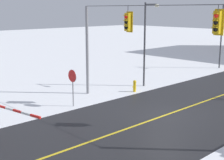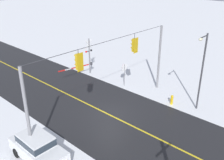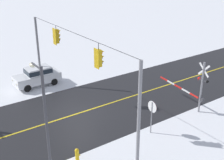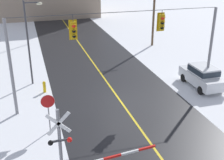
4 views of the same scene
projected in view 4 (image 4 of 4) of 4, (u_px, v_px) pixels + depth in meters
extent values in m
plane|color=white|center=(119.00, 100.00, 21.05)|extent=(160.00, 160.00, 0.00)
cube|color=black|center=(99.00, 71.00, 26.35)|extent=(9.00, 80.00, 0.01)
cube|color=gold|center=(99.00, 71.00, 26.35)|extent=(0.14, 72.00, 0.01)
cylinder|color=gray|center=(11.00, 69.00, 18.01)|extent=(0.20, 0.20, 6.20)
cylinder|color=gray|center=(210.00, 50.00, 21.69)|extent=(0.20, 0.20, 6.20)
cylinder|color=#38383D|center=(120.00, 12.00, 18.65)|extent=(14.00, 0.04, 0.04)
cylinder|color=#38383D|center=(73.00, 18.00, 17.93)|extent=(0.04, 0.04, 0.43)
cube|color=#C6990F|center=(73.00, 30.00, 18.22)|extent=(0.34, 0.28, 1.08)
cube|color=#C6990F|center=(73.00, 30.00, 18.37)|extent=(0.52, 0.03, 1.26)
sphere|color=red|center=(74.00, 26.00, 17.97)|extent=(0.24, 0.24, 0.24)
cube|color=#C6990F|center=(74.00, 25.00, 17.87)|extent=(0.26, 0.16, 0.03)
sphere|color=black|center=(74.00, 31.00, 18.09)|extent=(0.24, 0.24, 0.24)
cube|color=#C6990F|center=(74.00, 30.00, 18.00)|extent=(0.26, 0.16, 0.03)
sphere|color=black|center=(74.00, 36.00, 18.22)|extent=(0.24, 0.24, 0.24)
cube|color=#C6990F|center=(74.00, 35.00, 18.12)|extent=(0.26, 0.16, 0.03)
cylinder|color=#38383D|center=(162.00, 12.00, 19.46)|extent=(0.04, 0.04, 0.29)
cube|color=#C6990F|center=(161.00, 22.00, 19.73)|extent=(0.34, 0.28, 1.08)
cube|color=#C6990F|center=(160.00, 22.00, 19.87)|extent=(0.52, 0.03, 1.26)
sphere|color=red|center=(163.00, 18.00, 19.47)|extent=(0.24, 0.24, 0.24)
cube|color=#C6990F|center=(163.00, 17.00, 19.38)|extent=(0.26, 0.16, 0.03)
sphere|color=black|center=(162.00, 23.00, 19.60)|extent=(0.24, 0.24, 0.24)
cube|color=#C6990F|center=(163.00, 22.00, 19.50)|extent=(0.26, 0.16, 0.03)
sphere|color=black|center=(162.00, 28.00, 19.72)|extent=(0.24, 0.24, 0.24)
cube|color=#C6990F|center=(163.00, 27.00, 19.63)|extent=(0.26, 0.16, 0.03)
cylinder|color=gray|center=(49.00, 114.00, 16.86)|extent=(0.07, 0.07, 2.30)
cylinder|color=#B71414|center=(48.00, 101.00, 16.52)|extent=(0.76, 0.03, 0.76)
cylinder|color=white|center=(48.00, 101.00, 16.54)|extent=(0.80, 0.01, 0.80)
cylinder|color=gray|center=(61.00, 152.00, 12.16)|extent=(0.14, 0.14, 4.00)
cube|color=white|center=(58.00, 124.00, 11.57)|extent=(0.98, 0.04, 0.98)
cube|color=white|center=(58.00, 124.00, 11.57)|extent=(0.98, 0.04, 0.98)
cube|color=#38383D|center=(60.00, 141.00, 11.89)|extent=(0.80, 0.06, 0.08)
sphere|color=black|center=(50.00, 143.00, 11.74)|extent=(0.22, 0.22, 0.22)
sphere|color=red|center=(69.00, 140.00, 11.94)|extent=(0.22, 0.22, 0.22)
cube|color=red|center=(112.00, 157.00, 13.03)|extent=(0.83, 0.08, 0.17)
cube|color=white|center=(130.00, 152.00, 13.21)|extent=(0.83, 0.08, 0.17)
cube|color=red|center=(147.00, 148.00, 13.40)|extent=(0.83, 0.08, 0.17)
cube|color=white|center=(201.00, 78.00, 22.94)|extent=(1.78, 4.11, 0.80)
cube|color=white|center=(204.00, 70.00, 22.53)|extent=(1.50, 2.14, 0.64)
cube|color=#232D38|center=(204.00, 70.00, 22.53)|extent=(1.54, 2.22, 0.40)
sphere|color=#EFEACC|center=(182.00, 69.00, 24.59)|extent=(0.16, 0.16, 0.16)
sphere|color=#EFEACC|center=(194.00, 68.00, 24.90)|extent=(0.16, 0.16, 0.16)
cylinder|color=black|center=(184.00, 78.00, 24.00)|extent=(0.22, 0.64, 0.64)
cylinder|color=black|center=(201.00, 76.00, 24.43)|extent=(0.22, 0.64, 0.64)
cylinder|color=black|center=(201.00, 90.00, 21.76)|extent=(0.22, 0.64, 0.64)
cylinder|color=black|center=(220.00, 88.00, 22.18)|extent=(0.22, 0.64, 0.64)
cylinder|color=#38383D|center=(28.00, 44.00, 22.49)|extent=(0.14, 0.14, 6.50)
cylinder|color=#38383D|center=(31.00, 3.00, 21.43)|extent=(1.10, 0.09, 0.09)
ellipsoid|color=beige|center=(39.00, 4.00, 21.61)|extent=(0.44, 0.28, 0.22)
cylinder|color=#38383D|center=(25.00, 16.00, 33.00)|extent=(0.14, 0.14, 6.50)
cylinder|color=gold|center=(44.00, 88.00, 22.11)|extent=(0.22, 0.22, 0.70)
sphere|color=gold|center=(44.00, 83.00, 21.95)|extent=(0.24, 0.24, 0.24)
cylinder|color=gold|center=(45.00, 88.00, 21.97)|extent=(0.09, 0.10, 0.09)
cylinder|color=brown|center=(154.00, 11.00, 32.41)|extent=(0.24, 0.24, 7.80)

